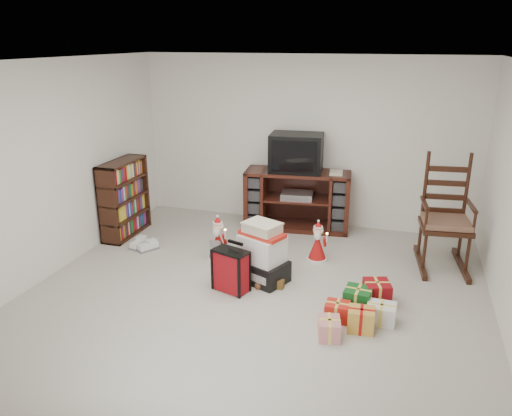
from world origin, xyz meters
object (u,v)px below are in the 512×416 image
Objects in this scene: crt_television at (296,153)px; bookshelf at (124,200)px; gift_cluster at (358,309)px; tv_stand at (297,200)px; sneaker_pair at (144,245)px; rocking_chair at (445,227)px; gift_pile at (262,256)px; mrs_claus_figurine at (218,243)px; red_suitcase at (231,270)px; teddy_bear at (266,275)px; santa_figurine at (317,245)px.

bookshelf is at bearing -161.65° from crt_television.
tv_stand is at bearing 116.26° from gift_cluster.
tv_stand is 4.15× the size of sneaker_pair.
rocking_chair reaches higher than gift_pile.
bookshelf reaches higher than gift_pile.
mrs_claus_figurine is at bearing 173.22° from gift_pile.
rocking_chair is at bearing 50.59° from red_suitcase.
gift_pile is 0.82m from mrs_claus_figurine.
rocking_chair is 1.90m from gift_cluster.
crt_television is at bearing 93.45° from teddy_bear.
gift_pile is 0.90× the size of crt_television.
gift_cluster is at bearing -124.14° from rocking_chair.
bookshelf is 2.55m from crt_television.
bookshelf is 2.44m from gift_pile.
red_suitcase reaches higher than teddy_bear.
red_suitcase is 1.52× the size of sneaker_pair.
gift_pile is 2.22× the size of teddy_bear.
tv_stand reaches higher than teddy_bear.
mrs_claus_figurine is at bearing -14.75° from bookshelf.
tv_stand is 2.69× the size of mrs_claus_figurine.
red_suitcase reaches higher than sneaker_pair.
crt_television reaches higher than santa_figurine.
mrs_claus_figurine is 0.58× the size of gift_cluster.
tv_stand reaches higher than sneaker_pair.
crt_television reaches higher than sneaker_pair.
teddy_bear is at bearing 50.39° from red_suitcase.
rocking_chair reaches higher than mrs_claus_figurine.
sneaker_pair is at bearing -176.49° from rocking_chair.
red_suitcase is 0.57× the size of gift_cluster.
gift_pile is 1.86× the size of sneaker_pair.
gift_pile is at bearing -19.70° from bookshelf.
santa_figurine is 2.34m from sneaker_pair.
santa_figurine is (0.43, 0.87, 0.07)m from teddy_bear.
bookshelf is at bearing 168.16° from red_suitcase.
rocking_chair is 1.58m from santa_figurine.
teddy_bear is 1.96m from sneaker_pair.
sneaker_pair is 0.48× the size of crt_television.
bookshelf is 3.43× the size of teddy_bear.
crt_television is (0.67, 1.42, 0.92)m from mrs_claus_figurine.
gift_pile is 0.23m from teddy_bear.
gift_cluster is (3.46, -1.37, -0.40)m from bookshelf.
crt_television is at bearing 158.87° from tv_stand.
mrs_claus_figurine is at bearing -172.36° from rocking_chair.
tv_stand is 1.55× the size of gift_cluster.
gift_pile is 0.44m from red_suitcase.
tv_stand is 0.71m from crt_television.
gift_pile is at bearing 154.79° from gift_cluster.
teddy_bear reaches higher than sneaker_pair.
rocking_chair is 2.27m from crt_television.
bookshelf is 2.59m from teddy_bear.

